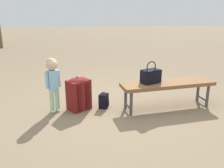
{
  "coord_description": "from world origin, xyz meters",
  "views": [
    {
      "loc": [
        0.4,
        3.8,
        1.63
      ],
      "look_at": [
        0.13,
        0.05,
        0.45
      ],
      "focal_mm": 38.43,
      "sensor_mm": 36.0,
      "label": 1
    }
  ],
  "objects_px": {
    "backpack_large": "(79,93)",
    "handbag": "(151,76)",
    "child_standing": "(53,77)",
    "backpack_small": "(104,100)",
    "park_bench": "(168,86)"
  },
  "relations": [
    {
      "from": "child_standing",
      "to": "backpack_small",
      "type": "relative_size",
      "value": 3.17
    },
    {
      "from": "handbag",
      "to": "backpack_small",
      "type": "relative_size",
      "value": 1.3
    },
    {
      "from": "backpack_small",
      "to": "handbag",
      "type": "bearing_deg",
      "value": 175.33
    },
    {
      "from": "child_standing",
      "to": "backpack_large",
      "type": "distance_m",
      "value": 0.5
    },
    {
      "from": "park_bench",
      "to": "child_standing",
      "type": "relative_size",
      "value": 1.83
    },
    {
      "from": "backpack_small",
      "to": "backpack_large",
      "type": "bearing_deg",
      "value": 5.09
    },
    {
      "from": "child_standing",
      "to": "backpack_large",
      "type": "height_order",
      "value": "child_standing"
    },
    {
      "from": "park_bench",
      "to": "backpack_large",
      "type": "xyz_separation_m",
      "value": [
        1.5,
        -0.03,
        -0.1
      ]
    },
    {
      "from": "park_bench",
      "to": "backpack_small",
      "type": "relative_size",
      "value": 5.8
    },
    {
      "from": "park_bench",
      "to": "handbag",
      "type": "distance_m",
      "value": 0.35
    },
    {
      "from": "backpack_large",
      "to": "handbag",
      "type": "bearing_deg",
      "value": 178.73
    },
    {
      "from": "handbag",
      "to": "child_standing",
      "type": "relative_size",
      "value": 0.41
    },
    {
      "from": "handbag",
      "to": "backpack_large",
      "type": "height_order",
      "value": "handbag"
    },
    {
      "from": "handbag",
      "to": "backpack_large",
      "type": "distance_m",
      "value": 1.24
    },
    {
      "from": "park_bench",
      "to": "backpack_large",
      "type": "relative_size",
      "value": 2.78
    }
  ]
}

